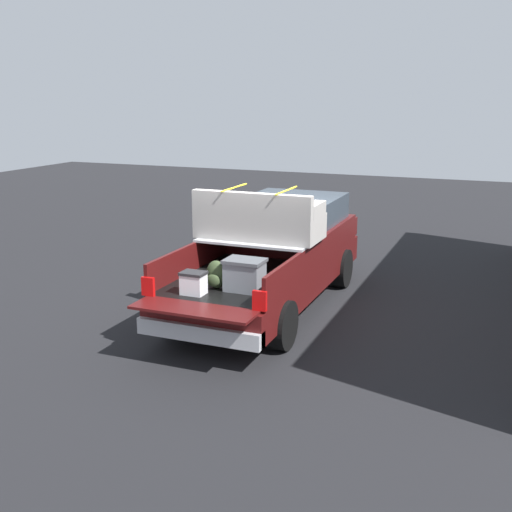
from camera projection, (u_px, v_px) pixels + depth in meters
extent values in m
plane|color=black|center=(268.00, 307.00, 11.54)|extent=(40.00, 40.00, 0.00)
cube|color=#470F0F|center=(269.00, 275.00, 11.40)|extent=(5.50, 1.92, 0.49)
cube|color=black|center=(242.00, 278.00, 10.25)|extent=(2.80, 1.80, 0.04)
cube|color=#470F0F|center=(191.00, 259.00, 10.54)|extent=(2.80, 0.06, 0.50)
cube|color=#470F0F|center=(297.00, 270.00, 9.86)|extent=(2.80, 0.06, 0.50)
cube|color=#470F0F|center=(272.00, 246.00, 11.43)|extent=(0.06, 1.80, 0.50)
cube|color=#470F0F|center=(194.00, 310.00, 8.75)|extent=(0.55, 1.80, 0.04)
cube|color=#B2B2B7|center=(260.00, 238.00, 10.83)|extent=(1.25, 1.92, 0.04)
cube|color=#470F0F|center=(293.00, 233.00, 12.48)|extent=(2.30, 1.92, 0.50)
cube|color=#2D3842|center=(292.00, 209.00, 12.27)|extent=(1.94, 1.76, 0.49)
cube|color=#470F0F|center=(314.00, 224.00, 13.71)|extent=(0.40, 1.82, 0.38)
cube|color=#B2B2B7|center=(199.00, 332.00, 8.99)|extent=(0.24, 1.92, 0.24)
cube|color=red|center=(148.00, 286.00, 9.26)|extent=(0.06, 0.20, 0.28)
cube|color=red|center=(260.00, 301.00, 8.62)|extent=(0.06, 0.20, 0.28)
cylinder|color=black|center=(260.00, 260.00, 13.34)|extent=(0.77, 0.30, 0.77)
cylinder|color=black|center=(341.00, 268.00, 12.70)|extent=(0.77, 0.30, 0.77)
cylinder|color=black|center=(178.00, 310.00, 10.20)|extent=(0.77, 0.30, 0.77)
cylinder|color=black|center=(281.00, 325.00, 9.56)|extent=(0.77, 0.30, 0.77)
cube|color=slate|center=(245.00, 276.00, 9.50)|extent=(0.40, 0.55, 0.43)
cube|color=#505359|center=(245.00, 261.00, 9.44)|extent=(0.44, 0.59, 0.05)
ellipsoid|color=#384728|center=(216.00, 274.00, 9.60)|extent=(0.20, 0.33, 0.43)
ellipsoid|color=#384728|center=(213.00, 280.00, 9.52)|extent=(0.09, 0.23, 0.19)
cube|color=white|center=(194.00, 284.00, 9.34)|extent=(0.26, 0.34, 0.30)
cube|color=#262628|center=(193.00, 273.00, 9.29)|extent=(0.28, 0.36, 0.04)
cube|color=#9E9993|center=(260.00, 225.00, 10.77)|extent=(0.94, 2.09, 0.42)
cube|color=#9E9993|center=(251.00, 205.00, 10.32)|extent=(0.16, 2.09, 0.40)
cube|color=#9E9993|center=(211.00, 203.00, 11.08)|extent=(0.70, 0.20, 0.22)
cube|color=#9E9993|center=(314.00, 210.00, 10.39)|extent=(0.70, 0.20, 0.22)
cube|color=yellow|center=(234.00, 187.00, 10.79)|extent=(1.04, 0.03, 0.02)
cube|color=yellow|center=(286.00, 190.00, 10.44)|extent=(1.04, 0.03, 0.02)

